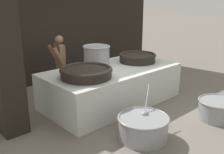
{
  "coord_description": "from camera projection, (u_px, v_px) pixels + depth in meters",
  "views": [
    {
      "loc": [
        -4.17,
        -4.53,
        2.56
      ],
      "look_at": [
        0.0,
        0.0,
        0.66
      ],
      "focal_mm": 42.0,
      "sensor_mm": 36.0,
      "label": 1
    }
  ],
  "objects": [
    {
      "name": "stock_pot",
      "position": [
        97.0,
        55.0,
        6.63
      ],
      "size": [
        0.69,
        0.69,
        0.5
      ],
      "color": "gray",
      "rests_on": "hearth_platform"
    },
    {
      "name": "back_wall",
      "position": [
        52.0,
        9.0,
        7.85
      ],
      "size": [
        8.06,
        0.24,
        4.39
      ],
      "primitive_type": "cube",
      "color": "black",
      "rests_on": "ground_plane"
    },
    {
      "name": "giant_wok_far",
      "position": [
        137.0,
        57.0,
        6.99
      ],
      "size": [
        0.99,
        0.99,
        0.23
      ],
      "color": "black",
      "rests_on": "hearth_platform"
    },
    {
      "name": "cook",
      "position": [
        60.0,
        63.0,
        6.99
      ],
      "size": [
        0.45,
        0.63,
        1.59
      ],
      "rotation": [
        0.0,
        0.0,
        2.9
      ],
      "color": "brown",
      "rests_on": "ground_plane"
    },
    {
      "name": "ground_plane",
      "position": [
        112.0,
        102.0,
        6.64
      ],
      "size": [
        60.0,
        60.0,
        0.0
      ],
      "primitive_type": "plane",
      "color": "slate"
    },
    {
      "name": "support_pillar",
      "position": [
        0.0,
        18.0,
        4.52
      ],
      "size": [
        0.47,
        0.47,
        4.39
      ],
      "primitive_type": "cube",
      "color": "black",
      "rests_on": "ground_plane"
    },
    {
      "name": "giant_wok_near",
      "position": [
        86.0,
        72.0,
        5.64
      ],
      "size": [
        1.15,
        1.15,
        0.22
      ],
      "color": "black",
      "rests_on": "hearth_platform"
    },
    {
      "name": "prep_bowl_vegetables",
      "position": [
        143.0,
        126.0,
        4.88
      ],
      "size": [
        1.14,
        0.97,
        0.83
      ],
      "color": "gray",
      "rests_on": "ground_plane"
    },
    {
      "name": "prep_bowl_meat",
      "position": [
        218.0,
        109.0,
        5.66
      ],
      "size": [
        0.86,
        0.86,
        0.43
      ],
      "color": "gray",
      "rests_on": "ground_plane"
    },
    {
      "name": "hearth_platform",
      "position": [
        112.0,
        85.0,
        6.51
      ],
      "size": [
        3.34,
        1.73,
        0.87
      ],
      "color": "silver",
      "rests_on": "ground_plane"
    }
  ]
}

